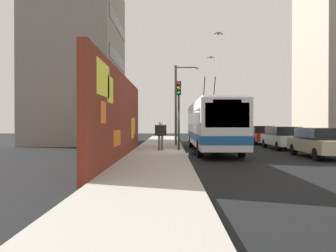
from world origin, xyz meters
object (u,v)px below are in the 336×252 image
at_px(parked_car_red, 261,134).
at_px(traffic_light, 179,104).
at_px(pedestrian_midblock, 161,133).
at_px(street_lamp, 179,99).
at_px(parked_car_white, 283,137).
at_px(parked_car_champagne, 319,142).
at_px(city_bus, 212,124).

xyz_separation_m(parked_car_red, traffic_light, (-8.73, 7.35, 2.18)).
relative_size(pedestrian_midblock, street_lamp, 0.29).
bearing_deg(street_lamp, parked_car_white, -108.72).
height_order(pedestrian_midblock, traffic_light, traffic_light).
xyz_separation_m(parked_car_white, traffic_light, (-2.84, 7.35, 2.18)).
bearing_deg(parked_car_champagne, parked_car_white, 0.00).
distance_m(city_bus, traffic_light, 2.60).
bearing_deg(parked_car_champagne, pedestrian_midblock, 70.66).
height_order(parked_car_champagne, traffic_light, traffic_light).
bearing_deg(pedestrian_midblock, city_bus, -75.02).
xyz_separation_m(city_bus, parked_car_champagne, (-3.84, -5.20, -0.93)).
relative_size(parked_car_champagne, street_lamp, 0.78).
relative_size(parked_car_champagne, parked_car_red, 1.04).
xyz_separation_m(parked_car_red, pedestrian_midblock, (-8.83, 8.46, 0.38)).
bearing_deg(parked_car_champagne, traffic_light, 67.30).
xyz_separation_m(city_bus, street_lamp, (4.52, 2.02, 1.93)).
relative_size(parked_car_red, street_lamp, 0.75).
bearing_deg(traffic_light, parked_car_white, -68.89).
height_order(parked_car_white, traffic_light, traffic_light).
height_order(pedestrian_midblock, street_lamp, street_lamp).
relative_size(city_bus, pedestrian_midblock, 6.65).
relative_size(parked_car_white, traffic_light, 1.14).
bearing_deg(parked_car_red, street_lamp, 115.49).
distance_m(city_bus, parked_car_red, 9.55).
distance_m(parked_car_red, pedestrian_midblock, 12.24).
bearing_deg(parked_car_red, traffic_light, 139.91).
height_order(parked_car_white, parked_car_red, same).
xyz_separation_m(pedestrian_midblock, street_lamp, (5.39, -1.24, 2.48)).
relative_size(parked_car_champagne, traffic_light, 1.11).
distance_m(city_bus, pedestrian_midblock, 3.42).
relative_size(parked_car_champagne, parked_car_white, 0.98).
xyz_separation_m(parked_car_champagne, traffic_light, (3.07, 7.35, 2.18)).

